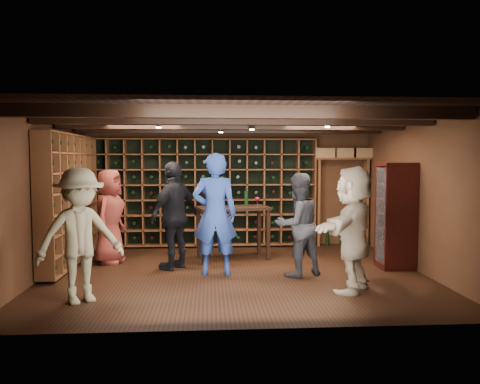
{
  "coord_description": "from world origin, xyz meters",
  "views": [
    {
      "loc": [
        -0.41,
        -7.42,
        1.83
      ],
      "look_at": [
        0.09,
        0.2,
        1.3
      ],
      "focal_mm": 35.0,
      "sensor_mm": 36.0,
      "label": 1
    }
  ],
  "objects": [
    {
      "name": "ground",
      "position": [
        0.0,
        0.0,
        0.0
      ],
      "size": [
        6.0,
        6.0,
        0.0
      ],
      "primitive_type": "plane",
      "color": "black",
      "rests_on": "ground"
    },
    {
      "name": "guest_woman_black",
      "position": [
        -0.99,
        0.38,
        0.9
      ],
      "size": [
        1.0,
        1.1,
        1.8
      ],
      "primitive_type": "imported",
      "rotation": [
        0.0,
        0.0,
        4.03
      ],
      "color": "black",
      "rests_on": "ground"
    },
    {
      "name": "man_blue_shirt",
      "position": [
        -0.33,
        -0.06,
        0.97
      ],
      "size": [
        0.71,
        0.47,
        1.93
      ],
      "primitive_type": "imported",
      "rotation": [
        0.0,
        0.0,
        3.13
      ],
      "color": "navy",
      "rests_on": "ground"
    },
    {
      "name": "guest_beige",
      "position": [
        1.58,
        -1.1,
        0.87
      ],
      "size": [
        1.36,
        1.61,
        1.74
      ],
      "primitive_type": "imported",
      "rotation": [
        0.0,
        0.0,
        4.09
      ],
      "color": "gray",
      "rests_on": "ground"
    },
    {
      "name": "tasting_table",
      "position": [
        0.01,
        1.06,
        0.85
      ],
      "size": [
        1.39,
        0.9,
        1.25
      ],
      "rotation": [
        0.0,
        0.0,
        0.21
      ],
      "color": "black",
      "rests_on": "ground"
    },
    {
      "name": "man_grey_suit",
      "position": [
        0.97,
        -0.22,
        0.81
      ],
      "size": [
        0.97,
        0.88,
        1.62
      ],
      "primitive_type": "imported",
      "rotation": [
        0.0,
        0.0,
        3.55
      ],
      "color": "black",
      "rests_on": "ground"
    },
    {
      "name": "wine_rack_back",
      "position": [
        -0.52,
        2.33,
        1.15
      ],
      "size": [
        4.65,
        0.3,
        2.2
      ],
      "color": "brown",
      "rests_on": "ground"
    },
    {
      "name": "wine_rack_left",
      "position": [
        -2.83,
        0.82,
        1.15
      ],
      "size": [
        0.3,
        2.65,
        2.2
      ],
      "color": "brown",
      "rests_on": "ground"
    },
    {
      "name": "guest_khaki",
      "position": [
        -2.06,
        -1.39,
        0.86
      ],
      "size": [
        1.28,
        1.14,
        1.73
      ],
      "primitive_type": "imported",
      "rotation": [
        0.0,
        0.0,
        0.56
      ],
      "color": "gray",
      "rests_on": "ground"
    },
    {
      "name": "room_shell",
      "position": [
        0.0,
        0.05,
        2.42
      ],
      "size": [
        6.0,
        6.0,
        6.0
      ],
      "color": "#502F1B",
      "rests_on": "ground"
    },
    {
      "name": "guest_red_floral",
      "position": [
        -2.18,
        0.91,
        0.83
      ],
      "size": [
        0.67,
        0.9,
        1.66
      ],
      "primitive_type": "imported",
      "rotation": [
        0.0,
        0.0,
        1.39
      ],
      "color": "maroon",
      "rests_on": "ground"
    },
    {
      "name": "display_cabinet",
      "position": [
        2.71,
        0.2,
        0.86
      ],
      "size": [
        0.55,
        0.5,
        1.75
      ],
      "color": "black",
      "rests_on": "ground"
    },
    {
      "name": "crate_shelf",
      "position": [
        2.41,
        2.32,
        1.57
      ],
      "size": [
        1.2,
        0.32,
        2.07
      ],
      "color": "brown",
      "rests_on": "ground"
    }
  ]
}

